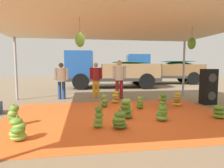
# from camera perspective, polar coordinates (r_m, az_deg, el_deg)

# --- Properties ---
(ground_plane) EXTENTS (40.00, 40.00, 0.00)m
(ground_plane) POSITION_cam_1_polar(r_m,az_deg,el_deg) (8.34, -1.67, -4.49)
(ground_plane) COLOR #7F6B51
(tarp_orange) EXTENTS (6.40, 4.44, 0.01)m
(tarp_orange) POSITION_cam_1_polar(r_m,az_deg,el_deg) (5.45, 2.38, -9.73)
(tarp_orange) COLOR #E05B23
(tarp_orange) RESTS_ON ground
(tent_canopy) EXTENTS (8.00, 7.00, 2.70)m
(tent_canopy) POSITION_cam_1_polar(r_m,az_deg,el_deg) (5.31, 2.76, 18.34)
(tent_canopy) COLOR #9EA0A5
(tent_canopy) RESTS_ON ground
(banana_bunch_0) EXTENTS (0.46, 0.46, 0.58)m
(banana_bunch_0) POSITION_cam_1_polar(r_m,az_deg,el_deg) (5.18, 4.25, -7.61)
(banana_bunch_0) COLOR #477523
(banana_bunch_0) RESTS_ON tarp_orange
(banana_bunch_1) EXTENTS (0.34, 0.35, 0.55)m
(banana_bunch_1) POSITION_cam_1_polar(r_m,az_deg,el_deg) (7.15, 19.12, -4.46)
(banana_bunch_1) COLOR gold
(banana_bunch_1) RESTS_ON tarp_orange
(banana_bunch_2) EXTENTS (0.41, 0.42, 0.49)m
(banana_bunch_2) POSITION_cam_1_polar(r_m,az_deg,el_deg) (4.06, -26.61, -12.36)
(banana_bunch_2) COLOR #75A83D
(banana_bunch_2) RESTS_ON tarp_orange
(banana_bunch_3) EXTENTS (0.49, 0.48, 0.45)m
(banana_bunch_3) POSITION_cam_1_polar(r_m,az_deg,el_deg) (4.36, 2.29, -10.98)
(banana_bunch_3) COLOR #477523
(banana_bunch_3) RESTS_ON tarp_orange
(banana_bunch_4) EXTENTS (0.30, 0.31, 0.46)m
(banana_bunch_4) POSITION_cam_1_polar(r_m,az_deg,el_deg) (5.86, 5.09, -6.62)
(banana_bunch_4) COLOR gold
(banana_bunch_4) RESTS_ON tarp_orange
(banana_bunch_5) EXTENTS (0.37, 0.37, 0.55)m
(banana_bunch_5) POSITION_cam_1_polar(r_m,az_deg,el_deg) (6.67, 15.20, -5.05)
(banana_bunch_5) COLOR #75A83D
(banana_bunch_5) RESTS_ON tarp_orange
(banana_bunch_6) EXTENTS (0.30, 0.33, 0.55)m
(banana_bunch_6) POSITION_cam_1_polar(r_m,az_deg,el_deg) (4.41, -4.11, -10.13)
(banana_bunch_6) COLOR #6B9E38
(banana_bunch_6) RESTS_ON tarp_orange
(banana_bunch_7) EXTENTS (0.36, 0.34, 0.44)m
(banana_bunch_7) POSITION_cam_1_polar(r_m,az_deg,el_deg) (7.21, 15.01, -4.62)
(banana_bunch_7) COLOR gold
(banana_bunch_7) RESTS_ON tarp_orange
(banana_bunch_8) EXTENTS (0.30, 0.29, 0.48)m
(banana_bunch_8) POSITION_cam_1_polar(r_m,az_deg,el_deg) (6.39, 8.54, -5.62)
(banana_bunch_8) COLOR #477523
(banana_bunch_8) RESTS_ON tarp_orange
(banana_bunch_9) EXTENTS (0.47, 0.47, 0.41)m
(banana_bunch_9) POSITION_cam_1_polar(r_m,az_deg,el_deg) (5.97, 29.60, -7.40)
(banana_bunch_9) COLOR #60932D
(banana_bunch_9) RESTS_ON tarp_orange
(banana_bunch_10) EXTENTS (0.36, 0.35, 0.53)m
(banana_bunch_10) POSITION_cam_1_polar(r_m,az_deg,el_deg) (5.10, -27.50, -8.60)
(banana_bunch_10) COLOR #60932D
(banana_bunch_10) RESTS_ON tarp_orange
(banana_bunch_11) EXTENTS (0.31, 0.32, 0.49)m
(banana_bunch_11) POSITION_cam_1_polar(r_m,az_deg,el_deg) (6.57, -2.31, -5.16)
(banana_bunch_11) COLOR #477523
(banana_bunch_11) RESTS_ON tarp_orange
(banana_bunch_12) EXTENTS (0.43, 0.45, 0.43)m
(banana_bunch_12) POSITION_cam_1_polar(r_m,az_deg,el_deg) (5.16, 14.94, -8.66)
(banana_bunch_12) COLOR #6B9E38
(banana_bunch_12) RESTS_ON tarp_orange
(banana_bunch_13) EXTENTS (0.36, 0.35, 0.53)m
(banana_bunch_13) POSITION_cam_1_polar(r_m,az_deg,el_deg) (7.31, 1.10, -4.01)
(banana_bunch_13) COLOR gold
(banana_bunch_13) RESTS_ON tarp_orange
(cargo_truck_main) EXTENTS (6.22, 2.80, 2.40)m
(cargo_truck_main) POSITION_cam_1_polar(r_m,az_deg,el_deg) (12.70, -1.06, 4.23)
(cargo_truck_main) COLOR #2D2D2D
(cargo_truck_main) RESTS_ON ground
(cargo_truck_far) EXTENTS (6.32, 3.02, 2.40)m
(cargo_truck_far) POSITION_cam_1_polar(r_m,az_deg,el_deg) (16.30, 14.62, 4.38)
(cargo_truck_far) COLOR #2D2D2D
(cargo_truck_far) RESTS_ON ground
(worker_0) EXTENTS (0.58, 0.35, 1.58)m
(worker_0) POSITION_cam_1_polar(r_m,az_deg,el_deg) (8.44, -15.07, 1.75)
(worker_0) COLOR navy
(worker_0) RESTS_ON ground
(worker_1) EXTENTS (0.59, 0.36, 1.60)m
(worker_1) POSITION_cam_1_polar(r_m,az_deg,el_deg) (8.75, -4.89, 2.12)
(worker_1) COLOR orange
(worker_1) RESTS_ON ground
(worker_2) EXTENTS (0.62, 0.38, 1.69)m
(worker_2) POSITION_cam_1_polar(r_m,az_deg,el_deg) (8.24, 2.21, 2.29)
(worker_2) COLOR maroon
(worker_2) RESTS_ON ground
(speaker_stack) EXTENTS (0.50, 0.43, 1.33)m
(speaker_stack) POSITION_cam_1_polar(r_m,az_deg,el_deg) (7.95, 27.16, -0.72)
(speaker_stack) COLOR black
(speaker_stack) RESTS_ON ground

